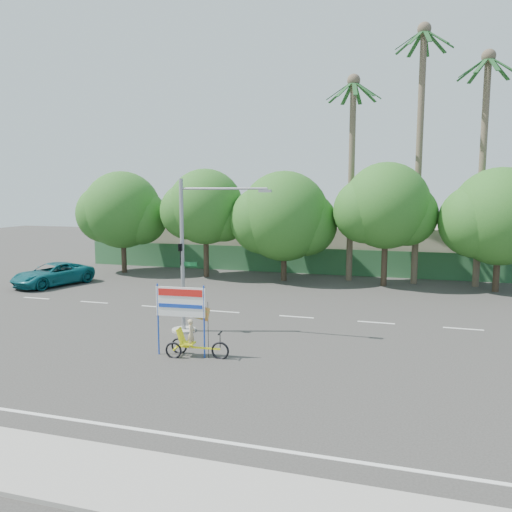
# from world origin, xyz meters

# --- Properties ---
(ground) EXTENTS (120.00, 120.00, 0.00)m
(ground) POSITION_xyz_m (0.00, 0.00, 0.00)
(ground) COLOR #33302D
(ground) RESTS_ON ground
(sidewalk_near) EXTENTS (50.00, 2.40, 0.12)m
(sidewalk_near) POSITION_xyz_m (0.00, -7.50, 0.06)
(sidewalk_near) COLOR gray
(sidewalk_near) RESTS_ON ground
(fence) EXTENTS (38.00, 0.08, 2.00)m
(fence) POSITION_xyz_m (0.00, 21.50, 1.00)
(fence) COLOR #336B3D
(fence) RESTS_ON ground
(building_left) EXTENTS (12.00, 8.00, 4.00)m
(building_left) POSITION_xyz_m (-10.00, 26.00, 2.00)
(building_left) COLOR #B5A690
(building_left) RESTS_ON ground
(building_right) EXTENTS (14.00, 8.00, 3.60)m
(building_right) POSITION_xyz_m (8.00, 26.00, 1.80)
(building_right) COLOR #B5A690
(building_right) RESTS_ON ground
(tree_far_left) EXTENTS (7.14, 6.00, 7.96)m
(tree_far_left) POSITION_xyz_m (-14.05, 18.00, 4.76)
(tree_far_left) COLOR #473828
(tree_far_left) RESTS_ON ground
(tree_left) EXTENTS (6.66, 5.60, 8.07)m
(tree_left) POSITION_xyz_m (-7.05, 18.00, 5.06)
(tree_left) COLOR #473828
(tree_left) RESTS_ON ground
(tree_center) EXTENTS (7.62, 6.40, 7.85)m
(tree_center) POSITION_xyz_m (-1.05, 18.00, 4.47)
(tree_center) COLOR #473828
(tree_center) RESTS_ON ground
(tree_right) EXTENTS (6.90, 5.80, 8.36)m
(tree_right) POSITION_xyz_m (5.95, 18.00, 5.24)
(tree_right) COLOR #473828
(tree_right) RESTS_ON ground
(tree_far_right) EXTENTS (7.38, 6.20, 7.94)m
(tree_far_right) POSITION_xyz_m (12.95, 18.00, 4.64)
(tree_far_right) COLOR #473828
(tree_far_right) RESTS_ON ground
(palm_tall) EXTENTS (3.73, 3.79, 17.45)m
(palm_tall) POSITION_xyz_m (8.00, 19.50, 10.46)
(palm_tall) COLOR #70604C
(palm_tall) RESTS_ON ground
(palm_mid) EXTENTS (3.73, 3.79, 15.45)m
(palm_mid) POSITION_xyz_m (12.00, 19.50, 9.40)
(palm_mid) COLOR #70604C
(palm_mid) RESTS_ON ground
(palm_short) EXTENTS (3.73, 3.79, 14.45)m
(palm_short) POSITION_xyz_m (3.50, 19.50, 8.86)
(palm_short) COLOR #70604C
(palm_short) RESTS_ON ground
(traffic_signal) EXTENTS (4.72, 1.10, 7.00)m
(traffic_signal) POSITION_xyz_m (-2.20, 3.98, 2.92)
(traffic_signal) COLOR gray
(traffic_signal) RESTS_ON ground
(trike_billboard) EXTENTS (2.95, 0.71, 2.90)m
(trike_billboard) POSITION_xyz_m (-0.84, 0.77, 1.17)
(trike_billboard) COLOR black
(trike_billboard) RESTS_ON ground
(pickup_truck) EXTENTS (4.11, 6.03, 1.53)m
(pickup_truck) POSITION_xyz_m (-15.80, 11.78, 0.77)
(pickup_truck) COLOR #0E5C66
(pickup_truck) RESTS_ON ground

